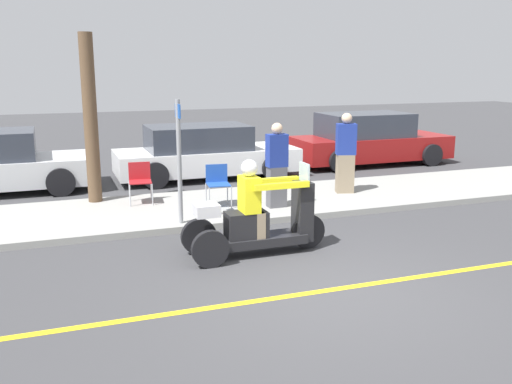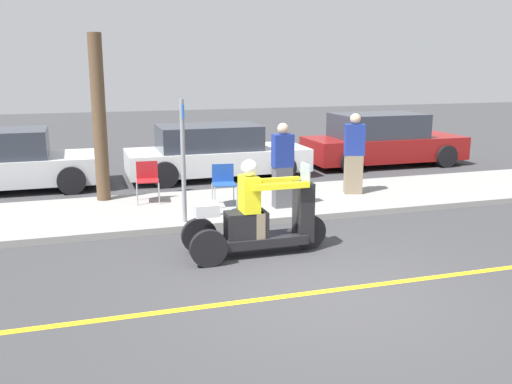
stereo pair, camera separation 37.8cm
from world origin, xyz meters
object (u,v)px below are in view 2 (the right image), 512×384
(tree_trunk, at_px, (99,118))
(street_sign, at_px, (183,156))
(parked_car_lot_right, at_px, (215,153))
(parked_car_lot_far, at_px, (382,141))
(spectator_with_child, at_px, (354,155))
(motorcycle_trike, at_px, (257,221))
(folding_chair_set_back, at_px, (224,180))
(spectator_end_of_line, at_px, (283,167))
(folding_chair_curbside, at_px, (147,177))

(tree_trunk, bearing_deg, street_sign, -59.86)
(parked_car_lot_right, bearing_deg, tree_trunk, -143.21)
(parked_car_lot_far, bearing_deg, spectator_with_child, -127.49)
(spectator_with_child, xyz_separation_m, parked_car_lot_far, (2.75, 3.59, -0.25))
(motorcycle_trike, xyz_separation_m, street_sign, (-0.81, 1.74, 0.78))
(motorcycle_trike, bearing_deg, parked_car_lot_far, 47.87)
(parked_car_lot_far, xyz_separation_m, street_sign, (-6.72, -4.79, 0.61))
(folding_chair_set_back, height_order, parked_car_lot_right, parked_car_lot_right)
(spectator_end_of_line, relative_size, folding_chair_curbside, 2.04)
(spectator_end_of_line, distance_m, tree_trunk, 3.88)
(motorcycle_trike, distance_m, spectator_with_child, 4.33)
(parked_car_lot_right, xyz_separation_m, street_sign, (-1.63, -4.43, 0.66))
(street_sign, bearing_deg, tree_trunk, 120.14)
(motorcycle_trike, height_order, folding_chair_curbside, motorcycle_trike)
(folding_chair_curbside, xyz_separation_m, parked_car_lot_right, (2.06, 2.61, 0.03))
(folding_chair_curbside, relative_size, tree_trunk, 0.24)
(tree_trunk, relative_size, street_sign, 1.55)
(spectator_end_of_line, bearing_deg, parked_car_lot_right, 96.29)
(parked_car_lot_far, bearing_deg, folding_chair_curbside, -157.48)
(folding_chair_set_back, distance_m, tree_trunk, 2.86)
(folding_chair_curbside, xyz_separation_m, tree_trunk, (-0.87, 0.42, 1.20))
(spectator_with_child, xyz_separation_m, tree_trunk, (-5.27, 1.04, 0.85))
(tree_trunk, xyz_separation_m, street_sign, (1.30, -2.24, -0.50))
(spectator_with_child, height_order, parked_car_lot_right, spectator_with_child)
(spectator_with_child, distance_m, parked_car_lot_right, 4.00)
(parked_car_lot_right, relative_size, tree_trunk, 1.37)
(parked_car_lot_right, xyz_separation_m, tree_trunk, (-2.93, -2.19, 1.16))
(motorcycle_trike, xyz_separation_m, spectator_with_child, (3.15, 2.94, 0.43))
(folding_chair_curbside, height_order, street_sign, street_sign)
(parked_car_lot_far, bearing_deg, street_sign, -144.52)
(street_sign, bearing_deg, folding_chair_set_back, 46.06)
(motorcycle_trike, xyz_separation_m, parked_car_lot_far, (5.91, 6.53, 0.17))
(motorcycle_trike, relative_size, spectator_with_child, 1.30)
(motorcycle_trike, height_order, street_sign, street_sign)
(tree_trunk, bearing_deg, folding_chair_set_back, -27.89)
(folding_chair_curbside, height_order, tree_trunk, tree_trunk)
(spectator_with_child, bearing_deg, folding_chair_curbside, 171.91)
(parked_car_lot_right, distance_m, street_sign, 4.77)
(spectator_with_child, xyz_separation_m, folding_chair_set_back, (-2.97, -0.17, -0.34))
(spectator_end_of_line, bearing_deg, folding_chair_set_back, 154.16)
(spectator_end_of_line, xyz_separation_m, parked_car_lot_right, (-0.43, 3.92, -0.27))
(folding_chair_curbside, distance_m, folding_chair_set_back, 1.63)
(folding_chair_set_back, xyz_separation_m, street_sign, (-0.99, -1.03, 0.69))
(folding_chair_curbside, xyz_separation_m, street_sign, (0.43, -1.82, 0.69))
(spectator_end_of_line, height_order, tree_trunk, tree_trunk)
(parked_car_lot_far, bearing_deg, tree_trunk, -162.40)
(spectator_end_of_line, xyz_separation_m, tree_trunk, (-3.36, 1.73, 0.89))
(parked_car_lot_far, bearing_deg, folding_chair_set_back, -146.72)
(spectator_end_of_line, relative_size, parked_car_lot_far, 0.36)
(folding_chair_set_back, height_order, parked_car_lot_far, parked_car_lot_far)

